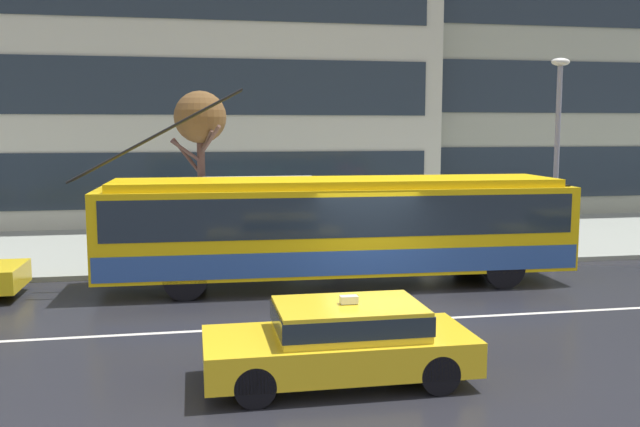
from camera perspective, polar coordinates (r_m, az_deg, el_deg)
ground_plane at (r=15.92m, az=5.00°, el=-7.65°), size 160.00×160.00×0.00m
sidewalk_slab at (r=24.56m, az=-0.67°, el=-2.26°), size 80.00×10.00×0.14m
lane_centre_line at (r=14.81m, az=6.26°, el=-8.78°), size 72.00×0.14×0.01m
trolleybus at (r=17.84m, az=1.49°, el=-1.04°), size 12.66×2.93×5.00m
taxi_oncoming_near at (r=11.17m, az=1.85°, el=-10.27°), size 4.25×1.82×1.39m
bus_shelter at (r=20.66m, az=-5.85°, el=1.28°), size 3.95×1.68×2.44m
pedestrian_at_shelter at (r=21.86m, az=-5.18°, el=0.65°), size 1.21×1.21×1.87m
pedestrian_approaching_curb at (r=22.65m, az=11.72°, el=0.92°), size 1.39×1.39×1.95m
pedestrian_walking_past at (r=21.29m, az=11.77°, el=0.96°), size 1.60×1.60×2.06m
pedestrian_waiting_by_pole at (r=20.72m, az=1.56°, el=0.40°), size 1.08×1.08×1.93m
street_lamp at (r=22.51m, az=18.99°, el=5.91°), size 0.60×0.32×6.01m
street_tree_bare at (r=21.59m, az=-9.86°, el=7.48°), size 1.71×2.26×5.03m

